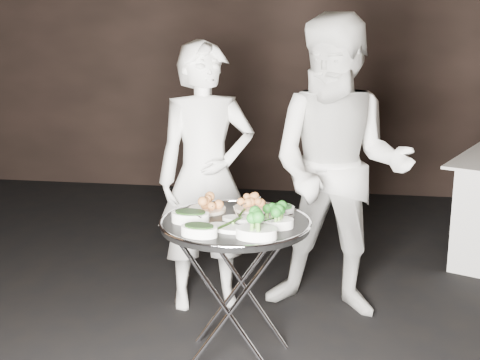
# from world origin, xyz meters

# --- Properties ---
(wall_back) EXTENTS (6.00, 0.05, 3.00)m
(wall_back) POSITION_xyz_m (0.00, 3.52, 1.50)
(wall_back) COLOR black
(wall_back) RESTS_ON floor
(tray_stand) EXTENTS (0.52, 0.44, 0.76)m
(tray_stand) POSITION_xyz_m (0.18, 0.01, 0.43)
(tray_stand) COLOR silver
(tray_stand) RESTS_ON floor
(serving_tray) EXTENTS (0.75, 0.75, 0.04)m
(serving_tray) POSITION_xyz_m (0.18, 0.01, 0.77)
(serving_tray) COLOR black
(serving_tray) RESTS_ON tray_stand
(potato_plate_a) EXTENTS (0.19, 0.19, 0.07)m
(potato_plate_a) POSITION_xyz_m (0.00, 0.16, 0.81)
(potato_plate_a) COLOR beige
(potato_plate_a) RESTS_ON serving_tray
(potato_plate_b) EXTENTS (0.19, 0.19, 0.07)m
(potato_plate_b) POSITION_xyz_m (0.23, 0.22, 0.80)
(potato_plate_b) COLOR beige
(potato_plate_b) RESTS_ON serving_tray
(greens_bowl) EXTENTS (0.13, 0.13, 0.07)m
(greens_bowl) POSITION_xyz_m (0.39, 0.14, 0.81)
(greens_bowl) COLOR white
(greens_bowl) RESTS_ON serving_tray
(asparagus_plate_a) EXTENTS (0.18, 0.11, 0.03)m
(asparagus_plate_a) POSITION_xyz_m (0.19, 0.03, 0.79)
(asparagus_plate_a) COLOR white
(asparagus_plate_a) RESTS_ON serving_tray
(asparagus_plate_b) EXTENTS (0.22, 0.17, 0.04)m
(asparagus_plate_b) POSITION_xyz_m (0.15, -0.13, 0.79)
(asparagus_plate_b) COLOR white
(asparagus_plate_b) RESTS_ON serving_tray
(spinach_bowl_a) EXTENTS (0.19, 0.13, 0.08)m
(spinach_bowl_a) POSITION_xyz_m (-0.04, -0.04, 0.81)
(spinach_bowl_a) COLOR white
(spinach_bowl_a) RESTS_ON serving_tray
(spinach_bowl_b) EXTENTS (0.19, 0.14, 0.07)m
(spinach_bowl_b) POSITION_xyz_m (0.04, -0.23, 0.81)
(spinach_bowl_b) COLOR white
(spinach_bowl_b) RESTS_ON serving_tray
(broccoli_bowl_a) EXTENTS (0.18, 0.14, 0.07)m
(broccoli_bowl_a) POSITION_xyz_m (0.38, -0.05, 0.81)
(broccoli_bowl_a) COLOR white
(broccoli_bowl_a) RESTS_ON serving_tray
(broccoli_bowl_b) EXTENTS (0.20, 0.15, 0.08)m
(broccoli_bowl_b) POSITION_xyz_m (0.31, -0.22, 0.81)
(broccoli_bowl_b) COLOR white
(broccoli_bowl_b) RESTS_ON serving_tray
(serving_utensils) EXTENTS (0.57, 0.41, 0.01)m
(serving_utensils) POSITION_xyz_m (0.19, 0.08, 0.82)
(serving_utensils) COLOR silver
(serving_utensils) RESTS_ON serving_tray
(waiter_left) EXTENTS (0.69, 0.57, 1.63)m
(waiter_left) POSITION_xyz_m (-0.12, 0.72, 0.81)
(waiter_left) COLOR silver
(waiter_left) RESTS_ON floor
(waiter_right) EXTENTS (0.96, 0.80, 1.78)m
(waiter_right) POSITION_xyz_m (0.67, 0.73, 0.89)
(waiter_right) COLOR silver
(waiter_right) RESTS_ON floor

